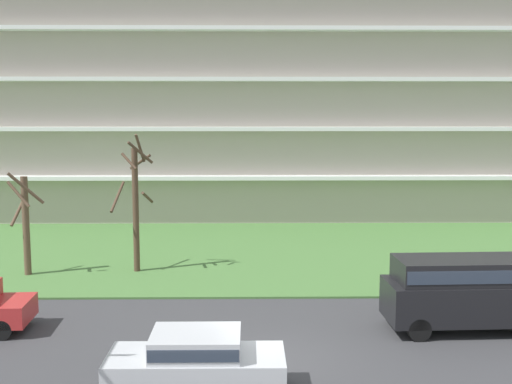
{
  "coord_description": "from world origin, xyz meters",
  "views": [
    {
      "loc": [
        -0.51,
        -16.89,
        6.93
      ],
      "look_at": [
        -0.22,
        6.0,
        4.06
      ],
      "focal_mm": 43.94,
      "sensor_mm": 36.0,
      "label": 1
    }
  ],
  "objects_px": {
    "van_black_center_left": "(468,288)",
    "tree_far_left": "(25,222)",
    "tree_left": "(135,202)",
    "sedan_silver_center_right": "(196,360)"
  },
  "relations": [
    {
      "from": "sedan_silver_center_right",
      "to": "tree_left",
      "type": "bearing_deg",
      "value": 106.58
    },
    {
      "from": "tree_left",
      "to": "van_black_center_left",
      "type": "height_order",
      "value": "tree_left"
    },
    {
      "from": "tree_left",
      "to": "tree_far_left",
      "type": "bearing_deg",
      "value": -172.54
    },
    {
      "from": "van_black_center_left",
      "to": "sedan_silver_center_right",
      "type": "distance_m",
      "value": 9.47
    },
    {
      "from": "tree_left",
      "to": "sedan_silver_center_right",
      "type": "bearing_deg",
      "value": -73.33
    },
    {
      "from": "tree_far_left",
      "to": "tree_left",
      "type": "distance_m",
      "value": 4.68
    },
    {
      "from": "tree_left",
      "to": "van_black_center_left",
      "type": "xyz_separation_m",
      "value": [
        11.91,
        -7.49,
        -1.74
      ]
    },
    {
      "from": "van_black_center_left",
      "to": "tree_far_left",
      "type": "bearing_deg",
      "value": -24.97
    },
    {
      "from": "tree_far_left",
      "to": "tree_left",
      "type": "height_order",
      "value": "tree_left"
    },
    {
      "from": "van_black_center_left",
      "to": "sedan_silver_center_right",
      "type": "bearing_deg",
      "value": 26.11
    }
  ]
}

